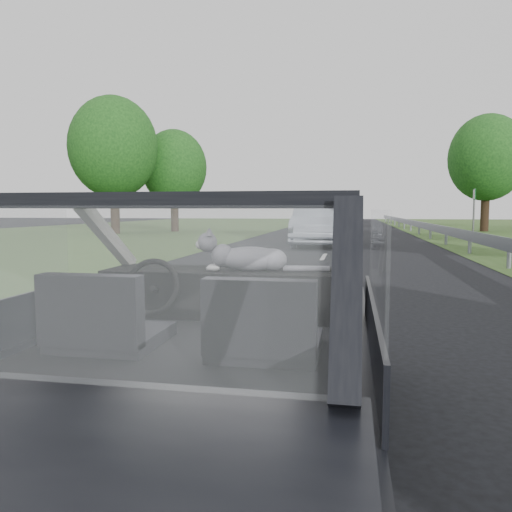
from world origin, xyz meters
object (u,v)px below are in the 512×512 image
at_px(subject_car, 199,335).
at_px(cat, 250,257).
at_px(highway_sign, 474,212).
at_px(other_car, 317,225).

bearing_deg(subject_car, cat, 74.82).
height_order(subject_car, highway_sign, highway_sign).
bearing_deg(subject_car, other_car, 91.77).
bearing_deg(highway_sign, subject_car, -98.31).
relative_size(cat, other_car, 0.12).
distance_m(cat, highway_sign, 26.96).
xyz_separation_m(other_car, highway_sign, (7.83, 10.03, 0.44)).
distance_m(subject_car, cat, 0.71).
xyz_separation_m(subject_car, highway_sign, (7.32, 26.58, 0.52)).
bearing_deg(other_car, highway_sign, 50.95).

